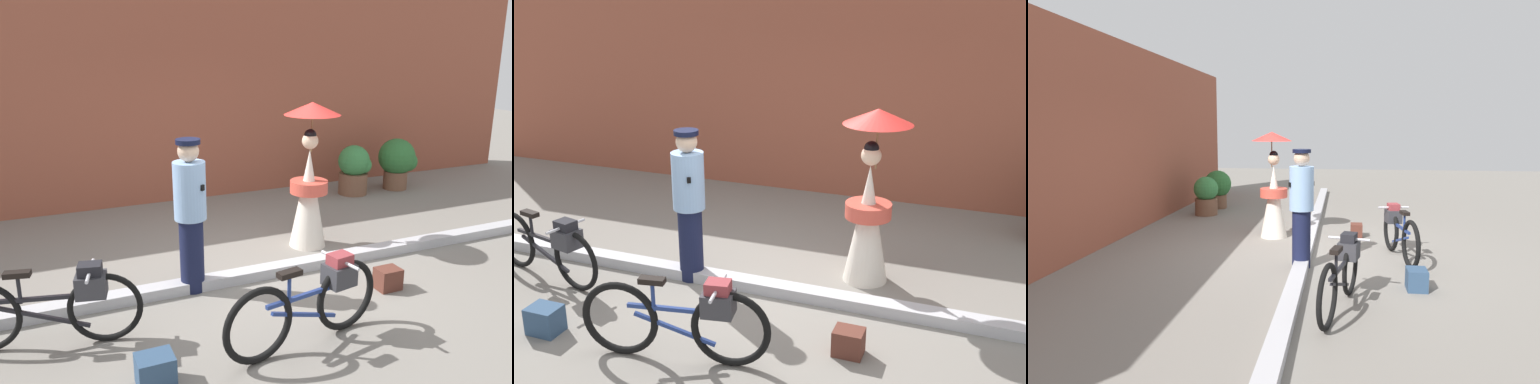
% 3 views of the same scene
% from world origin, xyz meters
% --- Properties ---
extents(ground_plane, '(30.00, 30.00, 0.00)m').
position_xyz_m(ground_plane, '(0.00, 0.00, 0.00)').
color(ground_plane, gray).
extents(building_wall, '(14.00, 0.40, 3.48)m').
position_xyz_m(building_wall, '(0.00, 3.54, 1.74)').
color(building_wall, brown).
rests_on(building_wall, ground_plane).
extents(sidewalk_curb, '(14.00, 0.20, 0.12)m').
position_xyz_m(sidewalk_curb, '(0.00, 0.00, 0.06)').
color(sidewalk_curb, '#B2B2B7').
rests_on(sidewalk_curb, ground_plane).
extents(bicycle_near_officer, '(1.65, 0.55, 0.76)m').
position_xyz_m(bicycle_near_officer, '(-2.23, -0.56, 0.40)').
color(bicycle_near_officer, black).
rests_on(bicycle_near_officer, ground_plane).
extents(bicycle_far_side, '(1.65, 0.49, 0.78)m').
position_xyz_m(bicycle_far_side, '(-0.16, -1.41, 0.41)').
color(bicycle_far_side, black).
rests_on(bicycle_far_side, ground_plane).
extents(person_officer, '(0.34, 0.35, 1.66)m').
position_xyz_m(person_officer, '(-0.83, 0.01, 0.89)').
color(person_officer, '#141938').
rests_on(person_officer, ground_plane).
extents(person_with_parasol, '(0.72, 0.72, 1.88)m').
position_xyz_m(person_with_parasol, '(0.96, 0.67, 0.91)').
color(person_with_parasol, silver).
rests_on(person_with_parasol, ground_plane).
extents(backpack_on_pavement, '(0.29, 0.24, 0.26)m').
position_xyz_m(backpack_on_pavement, '(-1.58, -1.47, 0.14)').
color(backpack_on_pavement, navy).
rests_on(backpack_on_pavement, ground_plane).
extents(backpack_spare, '(0.26, 0.21, 0.24)m').
position_xyz_m(backpack_spare, '(1.13, -0.82, 0.13)').
color(backpack_spare, '#592D23').
rests_on(backpack_spare, ground_plane).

